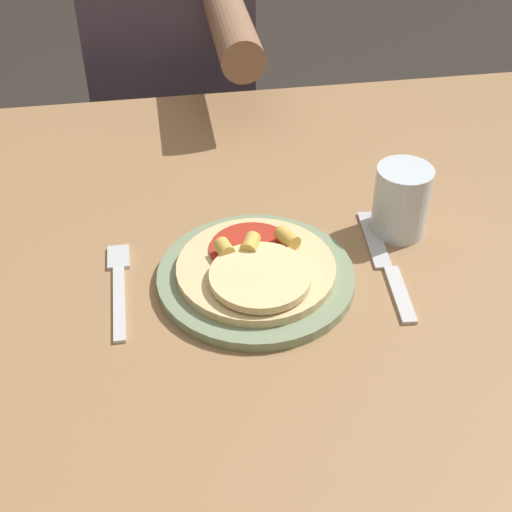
{
  "coord_description": "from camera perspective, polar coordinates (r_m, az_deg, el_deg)",
  "views": [
    {
      "loc": [
        -0.15,
        -0.69,
        1.32
      ],
      "look_at": [
        -0.04,
        -0.03,
        0.78
      ],
      "focal_mm": 50.0,
      "sensor_mm": 36.0,
      "label": 1
    }
  ],
  "objects": [
    {
      "name": "pizza",
      "position": [
        0.86,
        0.06,
        -0.97
      ],
      "size": [
        0.19,
        0.19,
        0.04
      ],
      "color": "#E0C689",
      "rests_on": "plate"
    },
    {
      "name": "drinking_glass",
      "position": [
        0.95,
        11.53,
        4.34
      ],
      "size": [
        0.07,
        0.07,
        0.1
      ],
      "color": "silver",
      "rests_on": "dining_table"
    },
    {
      "name": "fork",
      "position": [
        0.89,
        -10.91,
        -2.17
      ],
      "size": [
        0.03,
        0.18,
        0.0
      ],
      "color": "silver",
      "rests_on": "dining_table"
    },
    {
      "name": "plate",
      "position": [
        0.88,
        0.0,
        -1.68
      ],
      "size": [
        0.24,
        0.24,
        0.01
      ],
      "color": "gray",
      "rests_on": "dining_table"
    },
    {
      "name": "knife",
      "position": [
        0.92,
        10.38,
        -0.72
      ],
      "size": [
        0.03,
        0.22,
        0.0
      ],
      "color": "silver",
      "rests_on": "dining_table"
    },
    {
      "name": "dining_table",
      "position": [
        0.98,
        2.29,
        -5.17
      ],
      "size": [
        1.1,
        0.98,
        0.74
      ],
      "color": "#9E754C",
      "rests_on": "ground_plane"
    },
    {
      "name": "person_diner",
      "position": [
        1.55,
        -6.78,
        14.67
      ],
      "size": [
        0.33,
        0.52,
        1.19
      ],
      "color": "#2D2D38",
      "rests_on": "ground_plane"
    }
  ]
}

